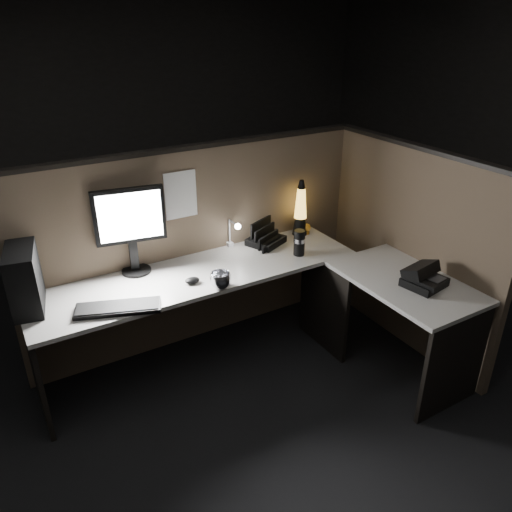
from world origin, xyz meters
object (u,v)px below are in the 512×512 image
monitor (130,223)px  keyboard (118,308)px  desk_phone (423,277)px  pc_tower (25,279)px  lava_lamp (300,212)px

monitor → keyboard: bearing=-110.8°
monitor → desk_phone: 1.96m
pc_tower → desk_phone: bearing=-13.4°
keyboard → desk_phone: size_ratio=1.73×
pc_tower → monitor: bearing=21.5°
monitor → desk_phone: bearing=-26.8°
keyboard → lava_lamp: (1.60, 0.39, 0.18)m
pc_tower → desk_phone: pc_tower is taller
lava_lamp → desk_phone: 1.13m
pc_tower → desk_phone: size_ratio=1.33×
pc_tower → lava_lamp: 2.05m
pc_tower → lava_lamp: lava_lamp is taller
desk_phone → monitor: bearing=133.7°
pc_tower → desk_phone: 2.48m
keyboard → pc_tower: bearing=166.9°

